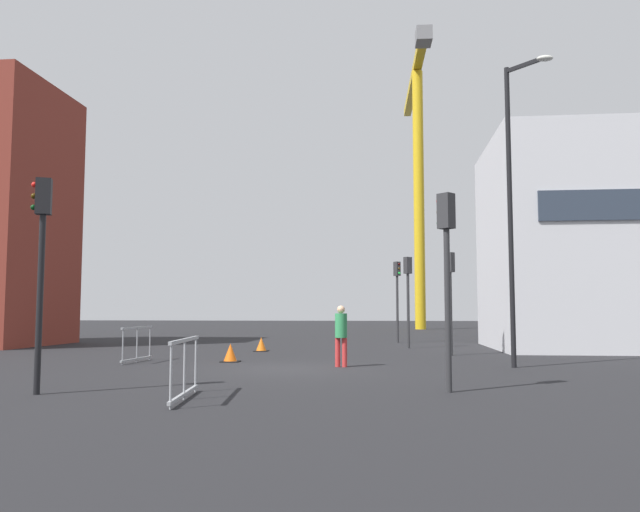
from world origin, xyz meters
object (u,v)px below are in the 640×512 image
(construction_crane, at_px, (418,147))
(traffic_cone_on_verge, at_px, (261,345))
(traffic_light_far, at_px, (447,257))
(pedestrian_walking, at_px, (341,331))
(traffic_light_island, at_px, (450,285))
(traffic_light_near, at_px, (41,249))
(traffic_cone_striped, at_px, (230,353))
(traffic_light_corner, at_px, (408,287))
(traffic_light_verge, at_px, (397,288))
(streetlamp_tall, at_px, (514,192))

(construction_crane, distance_m, traffic_cone_on_verge, 34.73)
(construction_crane, distance_m, traffic_light_far, 44.02)
(pedestrian_walking, bearing_deg, traffic_light_island, 54.47)
(traffic_light_near, bearing_deg, traffic_cone_striped, 77.04)
(traffic_cone_on_verge, bearing_deg, traffic_light_island, -12.52)
(traffic_light_corner, xyz_separation_m, traffic_cone_on_verge, (-5.75, -2.63, -2.33))
(traffic_light_verge, relative_size, traffic_light_near, 0.96)
(construction_crane, bearing_deg, pedestrian_walking, -96.44)
(traffic_light_verge, relative_size, traffic_cone_on_verge, 7.35)
(construction_crane, height_order, pedestrian_walking, construction_crane)
(traffic_light_island, relative_size, traffic_light_far, 0.93)
(traffic_light_verge, bearing_deg, traffic_light_corner, -85.36)
(traffic_light_corner, relative_size, traffic_light_island, 1.05)
(traffic_light_island, relative_size, pedestrian_walking, 2.12)
(traffic_cone_striped, relative_size, traffic_cone_on_verge, 1.04)
(traffic_light_island, xyz_separation_m, traffic_cone_striped, (-7.03, -3.55, -2.20))
(pedestrian_walking, bearing_deg, traffic_light_far, -65.33)
(traffic_light_corner, bearing_deg, traffic_cone_striped, -126.39)
(pedestrian_walking, height_order, traffic_cone_striped, pedestrian_walking)
(traffic_light_verge, xyz_separation_m, traffic_cone_striped, (-5.34, -12.28, -2.41))
(streetlamp_tall, relative_size, traffic_cone_striped, 15.22)
(traffic_light_near, relative_size, traffic_cone_on_verge, 7.63)
(traffic_light_corner, xyz_separation_m, pedestrian_walking, (-2.21, -9.14, -1.58))
(streetlamp_tall, xyz_separation_m, traffic_light_corner, (-2.66, 8.97, -2.31))
(streetlamp_tall, height_order, pedestrian_walking, streetlamp_tall)
(traffic_light_near, bearing_deg, traffic_light_corner, 64.26)
(traffic_light_island, height_order, traffic_cone_striped, traffic_light_island)
(traffic_light_far, bearing_deg, streetlamp_tall, 66.23)
(traffic_light_corner, distance_m, traffic_light_near, 17.30)
(traffic_light_corner, bearing_deg, traffic_light_near, -115.74)
(pedestrian_walking, bearing_deg, streetlamp_tall, 1.96)
(streetlamp_tall, height_order, traffic_light_corner, streetlamp_tall)
(traffic_light_far, bearing_deg, traffic_light_island, 84.02)
(traffic_light_verge, height_order, traffic_light_island, traffic_light_verge)
(traffic_light_island, bearing_deg, traffic_light_near, -127.81)
(streetlamp_tall, height_order, traffic_light_near, streetlamp_tall)
(traffic_light_near, xyz_separation_m, pedestrian_walking, (5.31, 6.45, -1.76))
(construction_crane, distance_m, traffic_light_near, 45.99)
(construction_crane, bearing_deg, traffic_light_corner, -94.01)
(traffic_cone_striped, bearing_deg, traffic_light_corner, 53.61)
(traffic_light_near, relative_size, traffic_cone_striped, 7.35)
(traffic_cone_striped, bearing_deg, pedestrian_walking, -21.63)
(traffic_light_corner, xyz_separation_m, traffic_light_island, (1.32, -4.20, -0.12))
(traffic_light_far, height_order, pedestrian_walking, traffic_light_far)
(traffic_light_verge, distance_m, traffic_cone_striped, 13.61)
(construction_crane, height_order, traffic_cone_striped, construction_crane)
(traffic_light_corner, height_order, traffic_light_island, traffic_light_corner)
(pedestrian_walking, xyz_separation_m, traffic_cone_striped, (-3.50, 1.39, -0.74))
(construction_crane, relative_size, traffic_light_near, 5.60)
(traffic_light_island, height_order, pedestrian_walking, traffic_light_island)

